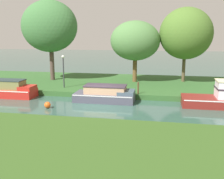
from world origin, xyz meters
The scene contains 11 objects.
ground_plane centered at (0.00, 0.00, 0.00)m, with size 120.00×120.00×0.00m, color #33544A.
riverbank_far centered at (0.00, 7.00, 0.20)m, with size 72.00×10.00×0.40m, color #315D2A.
riverbank_near centered at (0.00, -9.00, 0.20)m, with size 72.00×10.00×0.40m, color #34551F.
slate_barge centered at (0.43, 1.20, 0.52)m, with size 4.39×1.90×1.21m.
red_narrowboat centered at (-7.35, 1.20, 0.58)m, with size 4.26×1.60×1.38m.
willow_tree_left centered at (-6.17, 6.82, 5.52)m, with size 5.42×3.78×7.56m.
willow_tree_centre centered at (1.90, 7.37, 4.22)m, with size 4.55×3.65×5.65m.
willow_tree_right centered at (6.43, 8.00, 4.87)m, with size 4.76×4.52×6.81m.
lamp_post centered at (-3.69, 3.60, 2.13)m, with size 0.24×0.24×2.73m.
mooring_post_near centered at (2.68, 2.40, 0.85)m, with size 0.12×0.12×0.90m, color brown.
channel_buoy centered at (-3.03, -1.32, 0.21)m, with size 0.43×0.43×0.43m, color #E55919.
Camera 1 is at (4.36, -17.60, 4.94)m, focal length 43.13 mm.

